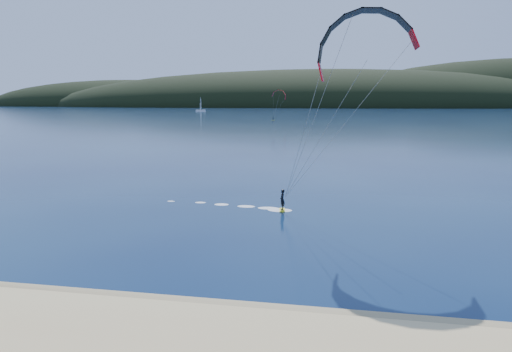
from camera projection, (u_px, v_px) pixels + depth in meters
The scene contains 5 objects.
wet_sand at pixel (199, 311), 20.41m from camera, with size 220.00×2.50×0.10m.
headland at pixel (348, 107), 738.85m from camera, with size 1200.00×310.00×140.00m.
kitesurfer_near at pixel (359, 69), 31.66m from camera, with size 20.40×8.32×14.20m.
kitesurfer_far at pixel (279, 97), 216.90m from camera, with size 7.26×5.39×12.92m.
sailboat at pixel (201, 110), 419.71m from camera, with size 8.85×5.54×12.35m.
Camera 1 is at (6.03, -13.99, 8.78)m, focal length 34.07 mm.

